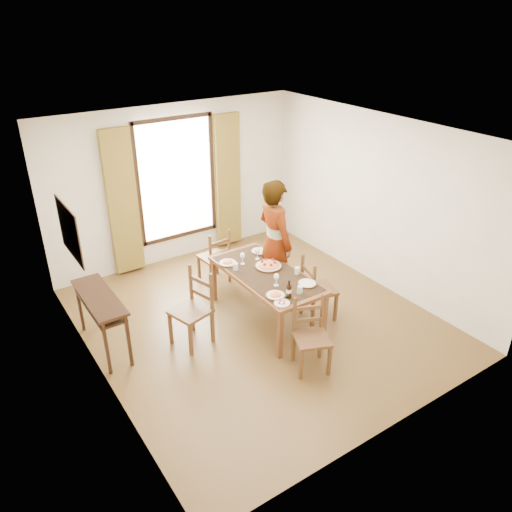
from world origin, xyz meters
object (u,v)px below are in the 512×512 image
dining_table (266,277)px  pasta_platter (268,264)px  man (275,242)px  console_table (100,304)px

dining_table → pasta_platter: size_ratio=4.53×
dining_table → man: man is taller
console_table → pasta_platter: size_ratio=3.00×
man → pasta_platter: (-0.30, -0.26, -0.16)m
man → pasta_platter: man is taller
console_table → dining_table: 2.25m
pasta_platter → man: bearing=41.6°
console_table → man: man is taller
console_table → pasta_platter: pasta_platter is taller
dining_table → man: size_ratio=0.94×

